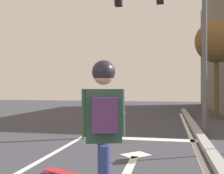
{
  "coord_description": "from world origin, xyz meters",
  "views": [
    {
      "loc": [
        2.13,
        -0.17,
        1.47
      ],
      "look_at": [
        1.02,
        5.12,
        1.49
      ],
      "focal_mm": 43.82,
      "sensor_mm": 36.0,
      "label": 1
    }
  ],
  "objects_px": {
    "skater": "(104,117)",
    "traffic_signal_mast": "(170,19)",
    "roadside_tree": "(217,42)",
    "spare_skateboard": "(65,173)"
  },
  "relations": [
    {
      "from": "skater",
      "to": "traffic_signal_mast",
      "type": "relative_size",
      "value": 0.32
    },
    {
      "from": "skater",
      "to": "roadside_tree",
      "type": "xyz_separation_m",
      "value": [
        2.89,
        10.87,
        2.49
      ]
    },
    {
      "from": "traffic_signal_mast",
      "to": "roadside_tree",
      "type": "bearing_deg",
      "value": 63.17
    },
    {
      "from": "spare_skateboard",
      "to": "roadside_tree",
      "type": "bearing_deg",
      "value": 67.67
    },
    {
      "from": "traffic_signal_mast",
      "to": "spare_skateboard",
      "type": "bearing_deg",
      "value": -108.29
    },
    {
      "from": "skater",
      "to": "traffic_signal_mast",
      "type": "distance_m",
      "value": 7.08
    },
    {
      "from": "spare_skateboard",
      "to": "roadside_tree",
      "type": "height_order",
      "value": "roadside_tree"
    },
    {
      "from": "traffic_signal_mast",
      "to": "roadside_tree",
      "type": "relative_size",
      "value": 1.14
    },
    {
      "from": "traffic_signal_mast",
      "to": "roadside_tree",
      "type": "distance_m",
      "value": 4.86
    },
    {
      "from": "spare_skateboard",
      "to": "roadside_tree",
      "type": "relative_size",
      "value": 0.18
    }
  ]
}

